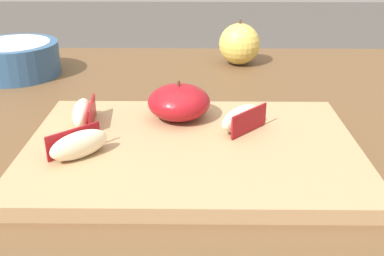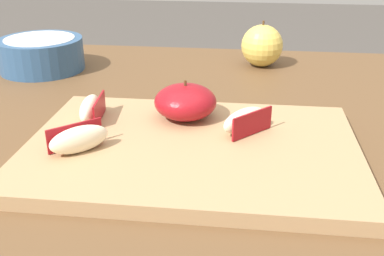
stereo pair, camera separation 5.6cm
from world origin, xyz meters
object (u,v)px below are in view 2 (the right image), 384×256
cutting_board (192,149)px  whole_apple_golden (262,46)px  apple_half_skin_up (185,102)px  apple_wedge_middle (246,120)px  apple_wedge_near_knife (79,139)px  ceramic_fruit_bowl (41,53)px  apple_wedge_back (91,109)px

cutting_board → whole_apple_golden: size_ratio=4.51×
apple_half_skin_up → apple_wedge_middle: size_ratio=1.23×
apple_wedge_near_knife → apple_wedge_middle: (0.19, 0.08, 0.00)m
apple_half_skin_up → ceramic_fruit_bowl: size_ratio=0.53×
cutting_board → apple_wedge_near_knife: bearing=-163.6°
cutting_board → apple_wedge_back: apple_wedge_back is taller
apple_wedge_middle → ceramic_fruit_bowl: size_ratio=0.43×
apple_wedge_back → apple_wedge_middle: 0.21m
apple_wedge_near_knife → apple_wedge_back: 0.10m
cutting_board → ceramic_fruit_bowl: 0.46m
apple_half_skin_up → apple_wedge_near_knife: 0.16m
apple_half_skin_up → apple_wedge_middle: (0.08, -0.04, -0.01)m
apple_wedge_middle → whole_apple_golden: size_ratio=0.77×
cutting_board → apple_half_skin_up: apple_half_skin_up is taller
whole_apple_golden → apple_wedge_middle: bearing=-94.1°
cutting_board → ceramic_fruit_bowl: size_ratio=2.54×
apple_wedge_near_knife → apple_wedge_back: bearing=99.9°
apple_wedge_back → ceramic_fruit_bowl: 0.32m
apple_half_skin_up → whole_apple_golden: size_ratio=0.95×
apple_half_skin_up → apple_wedge_middle: apple_half_skin_up is taller
apple_wedge_back → whole_apple_golden: whole_apple_golden is taller
cutting_board → apple_wedge_back: (-0.14, 0.06, 0.02)m
apple_wedge_near_knife → whole_apple_golden: bearing=63.6°
apple_wedge_near_knife → apple_wedge_middle: same height
apple_wedge_near_knife → apple_half_skin_up: bearing=46.7°
apple_wedge_near_knife → ceramic_fruit_bowl: bearing=119.2°
ceramic_fruit_bowl → apple_wedge_near_knife: bearing=-60.8°
apple_wedge_middle → ceramic_fruit_bowl: bearing=144.3°
apple_half_skin_up → apple_wedge_near_knife: (-0.11, -0.12, -0.01)m
cutting_board → apple_wedge_middle: 0.08m
apple_half_skin_up → apple_wedge_near_knife: size_ratio=1.22×
apple_wedge_middle → ceramic_fruit_bowl: 0.48m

